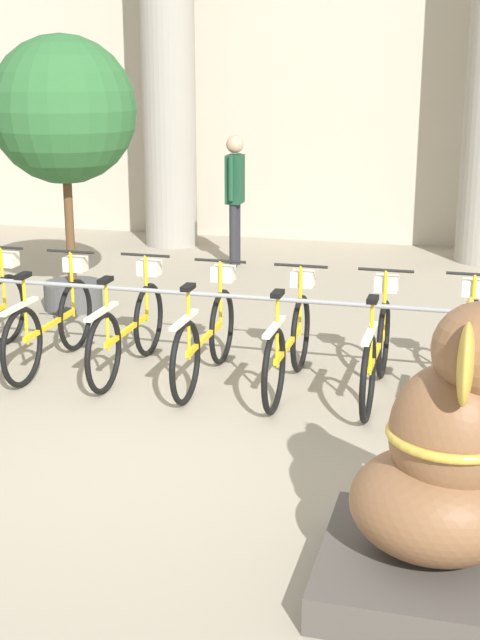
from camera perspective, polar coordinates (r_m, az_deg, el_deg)
The scene contains 13 objects.
ground_plane at distance 6.36m, azimuth -7.20°, elevation -9.20°, with size 60.00×60.00×0.00m, color #9E937F.
building_facade at distance 14.08m, azimuth 6.24°, elevation 17.19°, with size 20.00×0.20×6.00m.
column_left at distance 13.69m, azimuth -4.61°, elevation 15.68°, with size 1.00×1.00×5.16m.
bike_rack at distance 8.10m, azimuth -6.96°, elevation 1.29°, with size 6.57×0.05×0.77m.
bicycle_3 at distance 8.36m, azimuth -11.96°, elevation -0.17°, with size 0.48×1.77×1.00m.
bicycle_4 at distance 8.09m, azimuth -7.13°, elevation -0.50°, with size 0.48×1.77×1.00m.
bicycle_5 at distance 7.79m, azimuth -2.20°, elevation -1.02°, with size 0.48×1.77×1.00m.
bicycle_6 at distance 7.60m, azimuth 3.15°, elevation -1.48°, with size 0.48×1.77×1.00m.
bicycle_7 at distance 7.51m, azimuth 8.76°, elevation -1.87°, with size 0.48×1.77×1.00m.
bicycle_8 at distance 7.51m, azimuth 14.45°, elevation -2.21°, with size 0.48×1.77×1.00m.
elephant_statue at distance 4.78m, azimuth 13.06°, elevation -10.13°, with size 1.18×1.18×1.86m.
person_pedestrian at distance 12.24m, azimuth -0.33°, elevation 8.45°, with size 0.24×0.47×1.78m.
potted_tree at distance 10.07m, azimuth -11.22°, elevation 12.66°, with size 1.59×1.59×3.02m.
Camera 1 is at (2.25, -5.30, 2.70)m, focal length 50.00 mm.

